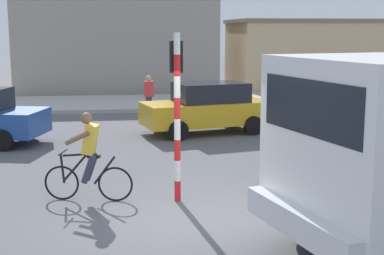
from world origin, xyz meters
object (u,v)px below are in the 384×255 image
(cyclist, at_px, (88,157))
(pedestrian_near_kerb, at_px, (149,97))
(traffic_light_pole, at_px, (177,94))
(car_far_side, at_px, (207,107))

(cyclist, height_order, pedestrian_near_kerb, cyclist)
(traffic_light_pole, bearing_deg, pedestrian_near_kerb, 90.35)
(traffic_light_pole, height_order, car_far_side, traffic_light_pole)
(cyclist, bearing_deg, traffic_light_pole, -4.83)
(traffic_light_pole, height_order, pedestrian_near_kerb, traffic_light_pole)
(traffic_light_pole, relative_size, car_far_side, 0.75)
(pedestrian_near_kerb, bearing_deg, traffic_light_pole, -89.65)
(cyclist, distance_m, car_far_side, 7.58)
(traffic_light_pole, distance_m, car_far_side, 7.25)
(pedestrian_near_kerb, bearing_deg, cyclist, -99.50)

